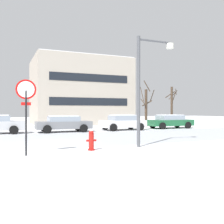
{
  "coord_description": "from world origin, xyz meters",
  "views": [
    {
      "loc": [
        -1.94,
        -12.64,
        1.71
      ],
      "look_at": [
        5.52,
        5.02,
        1.62
      ],
      "focal_mm": 41.87,
      "sensor_mm": 36.0,
      "label": 1
    }
  ],
  "objects": [
    {
      "name": "building_far_right",
      "position": [
        7.56,
        21.05,
        4.22
      ],
      "size": [
        11.87,
        9.53,
        8.44
      ],
      "color": "#B2A899",
      "rests_on": "ground"
    },
    {
      "name": "street_lamp",
      "position": [
        4.42,
        -1.75,
        3.27
      ],
      "size": [
        2.05,
        0.36,
        5.25
      ],
      "color": "#4C4F54",
      "rests_on": "ground"
    },
    {
      "name": "parked_car_gray",
      "position": [
        2.63,
        8.22,
        0.69
      ],
      "size": [
        4.4,
        2.02,
        1.32
      ],
      "color": "slate",
      "rests_on": "ground"
    },
    {
      "name": "ground_plane",
      "position": [
        0.0,
        0.0,
        0.0
      ],
      "size": [
        120.0,
        120.0,
        0.0
      ],
      "primitive_type": "plane",
      "color": "white"
    },
    {
      "name": "tree_far_right",
      "position": [
        15.72,
        11.83,
        2.35
      ],
      "size": [
        1.16,
        1.45,
        4.42
      ],
      "color": "#423326",
      "rests_on": "ground"
    },
    {
      "name": "road_surface",
      "position": [
        0.0,
        3.09,
        0.0
      ],
      "size": [
        80.0,
        8.19,
        0.0
      ],
      "color": "#B7BCC4",
      "rests_on": "ground"
    },
    {
      "name": "tree_far_left",
      "position": [
        12.63,
        12.24,
        2.22
      ],
      "size": [
        1.46,
        1.73,
        5.0
      ],
      "color": "#423326",
      "rests_on": "ground"
    },
    {
      "name": "fire_hydrant",
      "position": [
        1.62,
        -1.92,
        0.45
      ],
      "size": [
        0.44,
        0.3,
        0.9
      ],
      "color": "red",
      "rests_on": "ground"
    },
    {
      "name": "parked_car_green",
      "position": [
        13.16,
        8.55,
        0.69
      ],
      "size": [
        4.46,
        2.01,
        1.34
      ],
      "color": "#1E6038",
      "rests_on": "ground"
    },
    {
      "name": "parked_car_white",
      "position": [
        7.9,
        8.26,
        0.7
      ],
      "size": [
        3.93,
        2.17,
        1.36
      ],
      "color": "white",
      "rests_on": "ground"
    },
    {
      "name": "stop_sign",
      "position": [
        -1.09,
        -2.21,
        2.04
      ],
      "size": [
        0.76,
        0.08,
        2.91
      ],
      "color": "black",
      "rests_on": "ground"
    }
  ]
}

